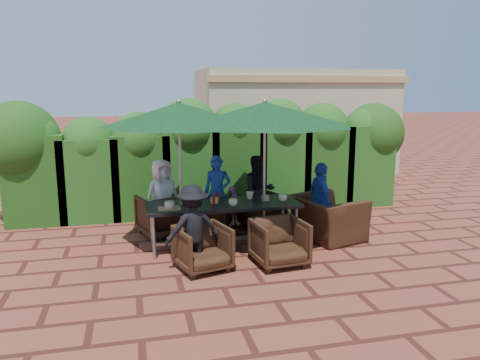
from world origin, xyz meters
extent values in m
plane|color=brown|center=(0.00, 0.00, 0.00)|extent=(80.00, 80.00, 0.00)
cube|color=black|center=(-0.23, -0.01, 0.72)|extent=(2.53, 0.90, 0.05)
cube|color=gray|center=(-0.23, -0.01, 0.12)|extent=(2.33, 0.05, 0.05)
cylinder|color=gray|center=(-1.40, -0.36, 0.35)|extent=(0.05, 0.05, 0.70)
cylinder|color=gray|center=(-1.40, 0.34, 0.35)|extent=(0.05, 0.05, 0.70)
cylinder|color=gray|center=(0.94, -0.36, 0.35)|extent=(0.05, 0.05, 0.70)
cylinder|color=gray|center=(0.94, 0.34, 0.35)|extent=(0.05, 0.05, 0.70)
cylinder|color=gray|center=(-0.92, 0.06, 0.01)|extent=(0.44, 0.44, 0.03)
cylinder|color=gray|center=(-0.92, 0.06, 1.20)|extent=(0.04, 0.04, 2.40)
cone|color=black|center=(-0.92, 0.06, 2.22)|extent=(2.48, 2.48, 0.38)
sphere|color=gray|center=(-0.92, 0.06, 2.42)|extent=(0.08, 0.08, 0.08)
cylinder|color=gray|center=(0.46, -0.07, 0.01)|extent=(0.44, 0.44, 0.03)
cylinder|color=gray|center=(0.46, -0.07, 1.20)|extent=(0.04, 0.04, 2.40)
cone|color=black|center=(0.46, -0.07, 2.22)|extent=(2.90, 2.90, 0.38)
sphere|color=gray|center=(0.46, -0.07, 2.42)|extent=(0.08, 0.08, 0.08)
imported|color=black|center=(-1.18, 0.87, 0.41)|extent=(0.99, 0.95, 0.82)
imported|color=black|center=(-0.28, 0.98, 0.37)|extent=(0.91, 0.89, 0.73)
imported|color=black|center=(0.71, 0.92, 0.36)|extent=(0.88, 0.85, 0.72)
imported|color=black|center=(-0.72, -0.96, 0.37)|extent=(0.87, 0.83, 0.73)
imported|color=black|center=(0.43, -1.02, 0.38)|extent=(0.81, 0.77, 0.76)
imported|color=black|center=(1.64, -0.02, 0.50)|extent=(1.03, 1.31, 1.01)
imported|color=silver|center=(-1.16, 0.93, 0.69)|extent=(0.79, 0.65, 1.38)
imported|color=#1E44A2|center=(-0.13, 1.03, 0.70)|extent=(0.59, 0.53, 1.39)
imported|color=black|center=(0.67, 1.02, 0.69)|extent=(0.72, 0.52, 1.37)
imported|color=black|center=(-0.86, -0.89, 0.63)|extent=(0.87, 0.54, 1.26)
imported|color=#1E44A2|center=(1.52, 0.03, 0.68)|extent=(0.40, 0.80, 1.36)
imported|color=#E55172|center=(-0.70, 0.99, 0.43)|extent=(0.34, 0.30, 0.86)
imported|color=#99499E|center=(0.18, 1.11, 0.39)|extent=(0.34, 0.31, 0.79)
imported|color=green|center=(1.47, 4.29, 0.78)|extent=(1.53, 0.77, 1.56)
imported|color=#E55172|center=(2.58, 4.55, 0.89)|extent=(0.92, 0.64, 1.79)
imported|color=#9B9AA3|center=(3.54, 4.24, 0.91)|extent=(1.27, 0.87, 1.82)
imported|color=beige|center=(-1.13, -0.20, 0.81)|extent=(0.16, 0.16, 0.13)
imported|color=beige|center=(-0.83, 0.06, 0.81)|extent=(0.13, 0.13, 0.12)
imported|color=beige|center=(-0.11, -0.22, 0.81)|extent=(0.15, 0.15, 0.12)
imported|color=beige|center=(0.28, 0.18, 0.81)|extent=(0.13, 0.13, 0.13)
imported|color=beige|center=(0.78, -0.11, 0.81)|extent=(0.15, 0.15, 0.12)
cylinder|color=#B20C0A|center=(-0.39, -0.02, 0.83)|extent=(0.04, 0.04, 0.17)
cylinder|color=#4C230C|center=(-0.27, 0.10, 0.83)|extent=(0.04, 0.04, 0.17)
cube|color=#A98252|center=(-1.14, -0.19, 0.76)|extent=(0.35, 0.25, 0.02)
cube|color=tan|center=(-0.37, 0.01, 0.80)|extent=(0.12, 0.06, 0.10)
cube|color=tan|center=(0.50, -0.02, 0.80)|extent=(0.12, 0.06, 0.10)
cube|color=#18370F|center=(-3.50, 2.30, 0.88)|extent=(1.15, 0.95, 1.76)
sphere|color=#18370F|center=(-3.50, 2.30, 1.66)|extent=(1.02, 1.02, 1.02)
cube|color=#18370F|center=(-2.50, 2.30, 0.83)|extent=(1.15, 0.95, 1.66)
sphere|color=#18370F|center=(-2.50, 2.30, 1.56)|extent=(1.04, 1.04, 1.04)
cube|color=#18370F|center=(-1.50, 2.30, 0.85)|extent=(1.15, 0.95, 1.71)
sphere|color=#18370F|center=(-1.50, 2.30, 1.61)|extent=(1.12, 1.12, 1.12)
cube|color=#18370F|center=(-0.50, 2.30, 0.96)|extent=(1.15, 0.95, 1.91)
sphere|color=#18370F|center=(-0.50, 2.30, 1.81)|extent=(1.25, 1.25, 1.25)
cube|color=#18370F|center=(0.50, 2.30, 0.96)|extent=(1.15, 0.95, 1.92)
sphere|color=#18370F|center=(0.50, 2.30, 1.82)|extent=(1.03, 1.03, 1.03)
cube|color=#18370F|center=(1.50, 2.30, 0.96)|extent=(1.15, 0.95, 1.92)
sphere|color=#18370F|center=(1.50, 2.30, 1.82)|extent=(1.18, 1.18, 1.18)
cube|color=#18370F|center=(2.50, 2.30, 0.91)|extent=(1.15, 0.95, 1.82)
sphere|color=#18370F|center=(2.50, 2.30, 1.72)|extent=(1.20, 1.20, 1.20)
cube|color=#18370F|center=(3.50, 2.30, 0.91)|extent=(1.15, 0.95, 1.82)
sphere|color=#18370F|center=(3.50, 2.30, 1.72)|extent=(0.93, 0.93, 0.93)
sphere|color=#18370F|center=(-3.80, 2.40, 1.60)|extent=(1.60, 1.60, 1.60)
sphere|color=#18370F|center=(3.80, 2.40, 1.60)|extent=(1.40, 1.40, 1.40)
cube|color=#B9AF89|center=(3.50, 7.00, 1.60)|extent=(6.00, 3.00, 3.20)
cube|color=tan|center=(3.50, 5.55, 2.90)|extent=(6.20, 0.25, 0.20)
camera|label=1|loc=(-1.70, -7.42, 2.62)|focal=35.00mm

